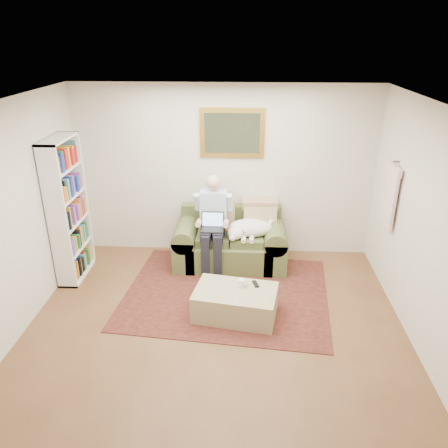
# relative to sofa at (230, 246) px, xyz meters

# --- Properties ---
(room_shell) EXTENTS (4.51, 5.00, 2.61)m
(room_shell) POSITION_rel_sofa_xyz_m (-0.11, -1.69, 1.02)
(room_shell) COLOR brown
(room_shell) RESTS_ON ground
(rug) EXTENTS (2.87, 2.39, 0.01)m
(rug) POSITION_rel_sofa_xyz_m (-0.02, -0.84, -0.28)
(rug) COLOR black
(rug) RESTS_ON room_shell
(sofa) EXTENTS (1.65, 0.84, 0.99)m
(sofa) POSITION_rel_sofa_xyz_m (0.00, 0.00, 0.00)
(sofa) COLOR #4B532C
(sofa) RESTS_ON room_shell
(seated_man) EXTENTS (0.54, 0.78, 1.39)m
(seated_man) POSITION_rel_sofa_xyz_m (-0.25, -0.15, 0.41)
(seated_man) COLOR #8CBFD8
(seated_man) RESTS_ON sofa
(laptop) EXTENTS (0.32, 0.25, 0.23)m
(laptop) POSITION_rel_sofa_xyz_m (-0.25, -0.22, 0.44)
(laptop) COLOR black
(laptop) RESTS_ON seated_man
(sleeping_dog) EXTENTS (0.68, 0.43, 0.25)m
(sleeping_dog) POSITION_rel_sofa_xyz_m (0.30, -0.08, 0.35)
(sleeping_dog) COLOR white
(sleeping_dog) RESTS_ON sofa
(ottoman) EXTENTS (1.08, 0.78, 0.36)m
(ottoman) POSITION_rel_sofa_xyz_m (0.12, -1.34, -0.10)
(ottoman) COLOR tan
(ottoman) RESTS_ON room_shell
(coffee_mug) EXTENTS (0.08, 0.08, 0.10)m
(coffee_mug) POSITION_rel_sofa_xyz_m (0.19, -1.26, 0.12)
(coffee_mug) COLOR white
(coffee_mug) RESTS_ON ottoman
(tv_remote) EXTENTS (0.09, 0.16, 0.02)m
(tv_remote) POSITION_rel_sofa_xyz_m (0.36, -1.20, 0.08)
(tv_remote) COLOR black
(tv_remote) RESTS_ON ottoman
(bookshelf) EXTENTS (0.28, 0.80, 2.00)m
(bookshelf) POSITION_rel_sofa_xyz_m (-2.21, -0.45, 0.72)
(bookshelf) COLOR white
(bookshelf) RESTS_ON room_shell
(wall_mirror) EXTENTS (0.94, 0.04, 0.72)m
(wall_mirror) POSITION_rel_sofa_xyz_m (0.00, 0.42, 1.62)
(wall_mirror) COLOR gold
(wall_mirror) RESTS_ON room_shell
(hanging_shirt) EXTENTS (0.06, 0.52, 0.90)m
(hanging_shirt) POSITION_rel_sofa_xyz_m (2.08, -0.45, 1.07)
(hanging_shirt) COLOR beige
(hanging_shirt) RESTS_ON room_shell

